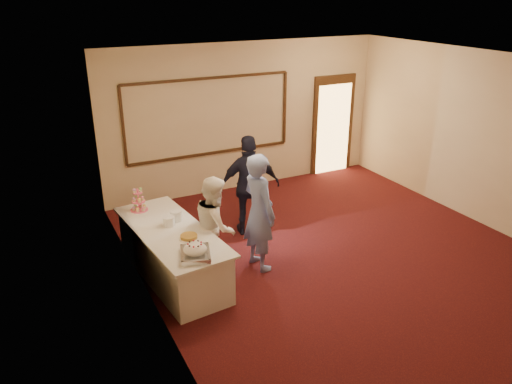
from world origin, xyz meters
TOP-DOWN VIEW (x-y plane):
  - floor at (0.00, 0.00)m, footprint 7.00×7.00m
  - room_walls at (0.00, 0.00)m, footprint 6.04×7.04m
  - wall_molding at (-0.80, 3.47)m, footprint 3.45×0.04m
  - doorway at (2.15, 3.45)m, footprint 1.05×0.07m
  - buffet_table at (-2.54, 0.67)m, footprint 1.15×2.43m
  - pavlova_tray at (-2.50, -0.21)m, footprint 0.48×0.58m
  - cupcake_stand at (-2.77, 1.54)m, footprint 0.27×0.27m
  - plate_stack_a at (-2.53, 0.80)m, footprint 0.17×0.17m
  - plate_stack_b at (-2.37, 0.93)m, footprint 0.19×0.19m
  - tart at (-2.41, 0.30)m, footprint 0.27×0.27m
  - man at (-1.28, 0.39)m, footprint 0.51×0.70m
  - woman at (-1.91, 0.54)m, footprint 0.80×0.89m
  - guest at (-0.91, 1.46)m, footprint 1.10×0.68m
  - camera_flash at (-0.71, 1.32)m, footprint 0.07×0.04m

SIDE VIEW (x-z plane):
  - floor at x=0.00m, z-range 0.00..0.00m
  - buffet_table at x=-2.54m, z-range 0.00..0.77m
  - woman at x=-1.91m, z-range 0.00..1.50m
  - tart at x=-2.41m, z-range 0.77..0.82m
  - plate_stack_a at x=-2.53m, z-range 0.77..0.92m
  - plate_stack_b at x=-2.37m, z-range 0.77..0.93m
  - pavlova_tray at x=-2.50m, z-range 0.76..0.94m
  - guest at x=-0.91m, z-range 0.00..1.74m
  - man at x=-1.28m, z-range 0.00..1.80m
  - cupcake_stand at x=-2.77m, z-range 0.71..1.11m
  - doorway at x=2.15m, z-range -0.02..2.18m
  - camera_flash at x=-0.71m, z-range 1.32..1.37m
  - wall_molding at x=-0.80m, z-range 0.83..2.38m
  - room_walls at x=0.00m, z-range 0.52..3.54m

